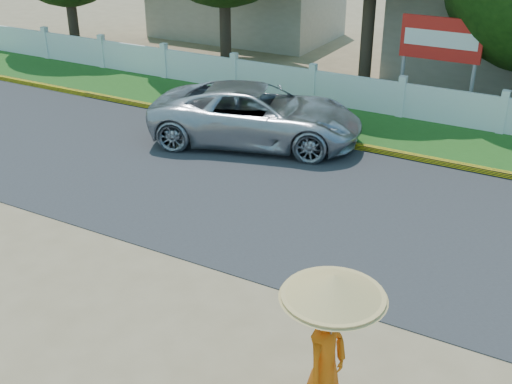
% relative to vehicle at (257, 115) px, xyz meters
% --- Properties ---
extents(ground, '(120.00, 120.00, 0.00)m').
position_rel_vehicle_xyz_m(ground, '(2.86, -7.17, -0.81)').
color(ground, '#9E8460').
rests_on(ground, ground).
extents(road, '(60.00, 7.00, 0.02)m').
position_rel_vehicle_xyz_m(road, '(2.86, -2.67, -0.80)').
color(road, '#38383A').
rests_on(road, ground).
extents(grass_verge, '(60.00, 3.50, 0.03)m').
position_rel_vehicle_xyz_m(grass_verge, '(2.86, 2.58, -0.79)').
color(grass_verge, '#2D601E').
rests_on(grass_verge, ground).
extents(curb, '(40.00, 0.18, 0.16)m').
position_rel_vehicle_xyz_m(curb, '(2.86, 0.88, -0.73)').
color(curb, yellow).
rests_on(curb, ground).
extents(fence, '(40.00, 0.10, 1.10)m').
position_rel_vehicle_xyz_m(fence, '(2.86, 4.03, -0.26)').
color(fence, silver).
rests_on(fence, ground).
extents(building_far, '(8.00, 5.00, 2.80)m').
position_rel_vehicle_xyz_m(building_far, '(-7.14, 11.83, 0.59)').
color(building_far, '#B7AD99').
rests_on(building_far, ground).
extents(vehicle, '(6.35, 4.26, 1.62)m').
position_rel_vehicle_xyz_m(vehicle, '(0.00, 0.00, 0.00)').
color(vehicle, '#B0B2B8').
rests_on(vehicle, ground).
extents(monk_with_parasol, '(1.33, 1.33, 2.42)m').
position_rel_vehicle_xyz_m(monk_with_parasol, '(5.88, -8.70, 0.77)').
color(monk_with_parasol, '#D95A0B').
rests_on(monk_with_parasol, ground).
extents(billboard, '(2.50, 0.13, 2.95)m').
position_rel_vehicle_xyz_m(billboard, '(3.60, 5.13, 1.33)').
color(billboard, gray).
rests_on(billboard, ground).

